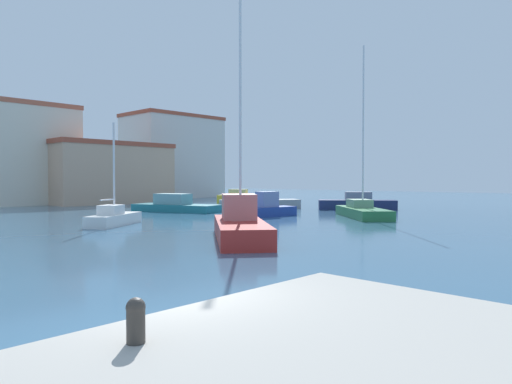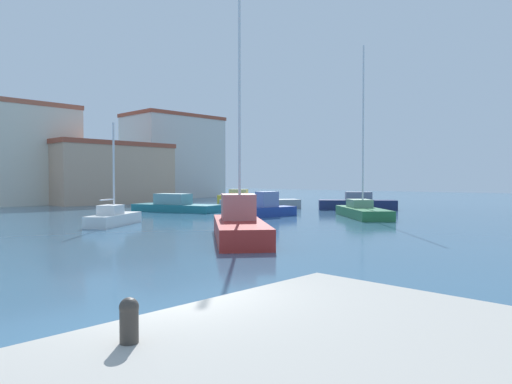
% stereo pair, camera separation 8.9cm
% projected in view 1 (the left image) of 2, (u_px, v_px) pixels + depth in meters
% --- Properties ---
extents(water, '(160.00, 160.00, 0.00)m').
position_uv_depth(water, '(176.00, 219.00, 32.38)').
color(water, '#38607F').
rests_on(water, ground).
extents(mooring_bollard, '(0.22, 0.22, 0.52)m').
position_uv_depth(mooring_bollard, '(136.00, 318.00, 5.30)').
color(mooring_bollard, '#38332D').
rests_on(mooring_bollard, pier_quay).
extents(sailboat_green_behind_lamppost, '(6.64, 6.98, 12.35)m').
position_uv_depth(sailboat_green_behind_lamppost, '(362.00, 210.00, 34.12)').
color(sailboat_green_behind_lamppost, '#28703D').
rests_on(sailboat_green_behind_lamppost, water).
extents(motorboat_grey_far_right, '(7.42, 5.47, 1.41)m').
position_uv_depth(motorboat_grey_far_right, '(260.00, 203.00, 44.13)').
color(motorboat_grey_far_right, gray).
rests_on(motorboat_grey_far_right, water).
extents(motorboat_blue_outer_mooring, '(5.89, 1.96, 1.85)m').
position_uv_depth(motorboat_blue_outer_mooring, '(263.00, 209.00, 34.51)').
color(motorboat_blue_outer_mooring, '#233D93').
rests_on(motorboat_blue_outer_mooring, water).
extents(motorboat_teal_far_left, '(4.84, 8.09, 1.52)m').
position_uv_depth(motorboat_teal_far_left, '(175.00, 206.00, 40.16)').
color(motorboat_teal_far_left, '#1E707A').
rests_on(motorboat_teal_far_left, water).
extents(motorboat_navy_center_channel, '(5.69, 6.49, 1.62)m').
position_uv_depth(motorboat_navy_center_channel, '(357.00, 203.00, 42.48)').
color(motorboat_navy_center_channel, '#19234C').
rests_on(motorboat_navy_center_channel, water).
extents(sailboat_red_distant_north, '(6.60, 7.37, 12.87)m').
position_uv_depth(sailboat_red_distant_north, '(240.00, 224.00, 21.61)').
color(sailboat_red_distant_north, '#B22823').
rests_on(sailboat_red_distant_north, water).
extents(sailboat_white_distant_east, '(4.73, 3.85, 6.15)m').
position_uv_depth(sailboat_white_distant_east, '(114.00, 217.00, 28.14)').
color(sailboat_white_distant_east, white).
rests_on(sailboat_white_distant_east, water).
extents(motorboat_yellow_inner_mooring, '(4.29, 5.57, 1.61)m').
position_uv_depth(motorboat_yellow_inner_mooring, '(241.00, 198.00, 54.17)').
color(motorboat_yellow_inner_mooring, gold).
rests_on(motorboat_yellow_inner_mooring, water).
extents(yacht_club, '(9.03, 5.19, 10.85)m').
position_uv_depth(yacht_club, '(33.00, 154.00, 50.53)').
color(yacht_club, beige).
rests_on(yacht_club, ground).
extents(waterfront_apartments, '(13.83, 7.88, 6.96)m').
position_uv_depth(waterfront_apartments, '(107.00, 173.00, 54.28)').
color(waterfront_apartments, tan).
rests_on(waterfront_apartments, ground).
extents(harbor_office, '(13.56, 8.61, 12.20)m').
position_uv_depth(harbor_office, '(173.00, 157.00, 70.26)').
color(harbor_office, beige).
rests_on(harbor_office, ground).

